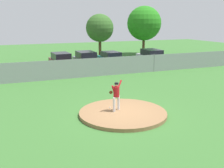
{
  "coord_description": "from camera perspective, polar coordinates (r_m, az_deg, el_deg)",
  "views": [
    {
      "loc": [
        -5.56,
        -12.27,
        5.02
      ],
      "look_at": [
        0.17,
        2.01,
        1.25
      ],
      "focal_mm": 42.06,
      "sensor_mm": 36.0,
      "label": 1
    }
  ],
  "objects": [
    {
      "name": "traffic_cone_orange",
      "position": [
        27.44,
        6.62,
        3.7
      ],
      "size": [
        0.4,
        0.4,
        0.55
      ],
      "color": "orange",
      "rests_on": "asphalt_strip"
    },
    {
      "name": "parked_car_teal",
      "position": [
        29.6,
        -0.23,
        5.47
      ],
      "size": [
        2.02,
        4.08,
        1.56
      ],
      "color": "#146066",
      "rests_on": "ground_plane"
    },
    {
      "name": "parked_car_silver",
      "position": [
        30.87,
        8.57,
        5.81
      ],
      "size": [
        2.1,
        4.82,
        1.71
      ],
      "color": "#B7BABF",
      "rests_on": "ground_plane"
    },
    {
      "name": "ground_plane",
      "position": [
        19.75,
        -4.78,
        -0.99
      ],
      "size": [
        80.0,
        80.0,
        0.0
      ],
      "primitive_type": "plane",
      "color": "#386B2D"
    },
    {
      "name": "pitchers_mound",
      "position": [
        14.34,
        2.36,
        -6.32
      ],
      "size": [
        4.75,
        4.75,
        0.18
      ],
      "primitive_type": "cylinder",
      "color": "olive",
      "rests_on": "ground_plane"
    },
    {
      "name": "parked_car_slate",
      "position": [
        28.01,
        -5.67,
        5.14
      ],
      "size": [
        1.96,
        4.37,
        1.78
      ],
      "color": "slate",
      "rests_on": "ground_plane"
    },
    {
      "name": "baseball",
      "position": [
        14.8,
        -0.49,
        -5.14
      ],
      "size": [
        0.07,
        0.07,
        0.07
      ],
      "primitive_type": "sphere",
      "color": "white",
      "rests_on": "pitchers_mound"
    },
    {
      "name": "tree_broad_right",
      "position": [
        35.56,
        -2.68,
        12.04
      ],
      "size": [
        3.68,
        3.68,
        5.81
      ],
      "color": "#4C331E",
      "rests_on": "ground_plane"
    },
    {
      "name": "asphalt_strip",
      "position": [
        27.8,
        -9.98,
        3.17
      ],
      "size": [
        44.0,
        7.0,
        0.01
      ],
      "primitive_type": "cube",
      "color": "#2B2B2D",
      "rests_on": "ground_plane"
    },
    {
      "name": "parked_car_burgundy",
      "position": [
        27.64,
        -10.98,
        4.79
      ],
      "size": [
        1.99,
        4.28,
        1.74
      ],
      "color": "maroon",
      "rests_on": "ground_plane"
    },
    {
      "name": "pitcher_youth",
      "position": [
        14.12,
        0.92,
        -2.08
      ],
      "size": [
        0.77,
        0.35,
        1.7
      ],
      "color": "silver",
      "rests_on": "pitchers_mound"
    },
    {
      "name": "chainlink_fence",
      "position": [
        23.33,
        -7.73,
        3.35
      ],
      "size": [
        39.4,
        0.07,
        1.79
      ],
      "color": "gray",
      "rests_on": "ground_plane"
    },
    {
      "name": "tree_broad_left",
      "position": [
        39.33,
        6.99,
        12.94
      ],
      "size": [
        4.94,
        4.94,
        7.0
      ],
      "color": "#4C331E",
      "rests_on": "ground_plane"
    }
  ]
}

